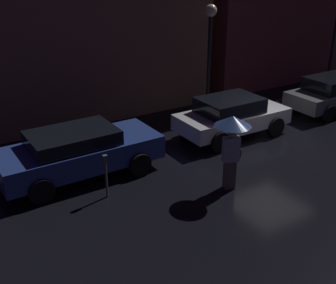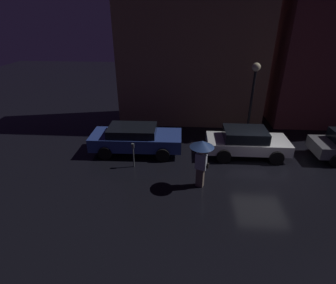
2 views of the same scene
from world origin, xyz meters
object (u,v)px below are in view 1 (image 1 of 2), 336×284
parked_car_grey (334,92)px  pedestrian_with_umbrella (232,134)px  street_lamp_near (210,37)px  parked_car_white (232,115)px  parked_car_blue (79,151)px  parking_meter (106,171)px

parked_car_grey → pedestrian_with_umbrella: size_ratio=2.05×
parked_car_grey → street_lamp_near: bearing=155.7°
parked_car_white → pedestrian_with_umbrella: pedestrian_with_umbrella is taller
parked_car_blue → parked_car_white: size_ratio=1.15×
parked_car_blue → street_lamp_near: bearing=17.8°
parked_car_grey → street_lamp_near: (-4.96, 2.18, 2.39)m
pedestrian_with_umbrella → street_lamp_near: (2.97, 5.02, 1.52)m
parked_car_grey → parking_meter: size_ratio=3.53×
parking_meter → pedestrian_with_umbrella: bearing=-23.6°
parked_car_grey → pedestrian_with_umbrella: bearing=-160.8°
parked_car_blue → parking_meter: size_ratio=3.80×
pedestrian_with_umbrella → parking_meter: size_ratio=1.72×
parked_car_white → parked_car_blue: bearing=-179.6°
parked_car_white → pedestrian_with_umbrella: 3.93m
street_lamp_near → parking_meter: bearing=-148.8°
parked_car_grey → parking_meter: bearing=-172.8°
parked_car_blue → pedestrian_with_umbrella: size_ratio=2.21×
parking_meter → parked_car_grey: bearing=7.7°
parked_car_blue → parked_car_white: (5.73, 0.04, -0.02)m
parking_meter → street_lamp_near: (6.06, 3.67, 2.38)m
parked_car_blue → parked_car_grey: 11.18m
pedestrian_with_umbrella → parked_car_white: bearing=71.3°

